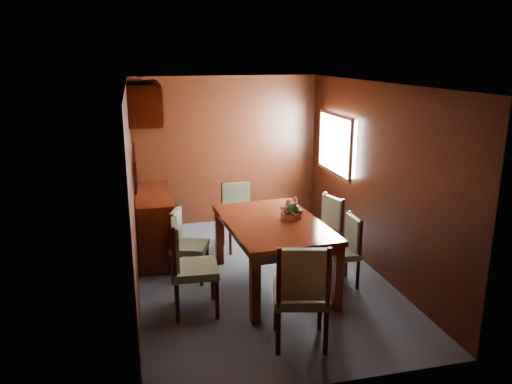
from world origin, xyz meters
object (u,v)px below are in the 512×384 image
object	(u,v)px
chair_right_near	(345,246)
chair_left_near	(187,262)
chair_head	(302,290)
flower_centerpiece	(291,207)
sideboard	(155,224)
dining_table	(273,230)

from	to	relation	value
chair_right_near	chair_left_near	bearing A→B (deg)	98.40
chair_left_near	chair_right_near	world-z (taller)	chair_left_near
chair_right_near	chair_head	size ratio (longest dim) A/B	0.80
chair_left_near	flower_centerpiece	size ratio (longest dim) A/B	3.78
sideboard	chair_head	size ratio (longest dim) A/B	1.30
dining_table	flower_centerpiece	world-z (taller)	flower_centerpiece
sideboard	chair_left_near	world-z (taller)	chair_left_near
flower_centerpiece	chair_left_near	bearing A→B (deg)	-159.49
dining_table	flower_centerpiece	distance (m)	0.36
chair_right_near	flower_centerpiece	world-z (taller)	flower_centerpiece
chair_head	flower_centerpiece	distance (m)	1.52
dining_table	chair_left_near	xyz separation A→B (m)	(-1.07, -0.43, -0.11)
chair_left_near	chair_head	bearing A→B (deg)	48.64
chair_left_near	flower_centerpiece	world-z (taller)	flower_centerpiece
chair_left_near	chair_head	size ratio (longest dim) A/B	0.98
sideboard	chair_head	distance (m)	2.93
chair_head	flower_centerpiece	world-z (taller)	flower_centerpiece
dining_table	chair_right_near	world-z (taller)	chair_right_near
chair_left_near	chair_right_near	size ratio (longest dim) A/B	1.22
flower_centerpiece	chair_right_near	bearing A→B (deg)	-21.33
sideboard	chair_right_near	bearing A→B (deg)	-33.51
sideboard	flower_centerpiece	distance (m)	2.06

